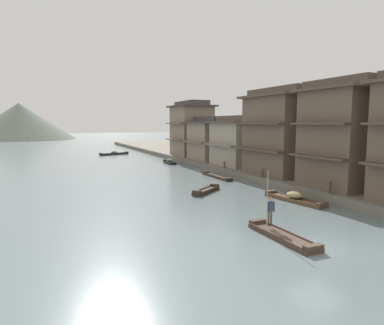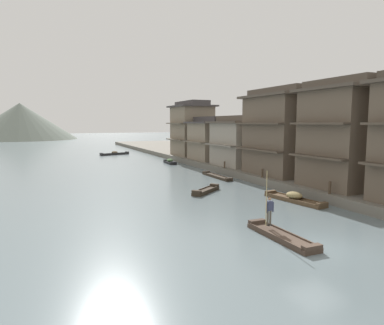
{
  "view_description": "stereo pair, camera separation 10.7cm",
  "coord_description": "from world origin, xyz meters",
  "px_view_note": "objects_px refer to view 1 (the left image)",
  "views": [
    {
      "loc": [
        -12.04,
        -12.14,
        5.97
      ],
      "look_at": [
        2.25,
        20.01,
        1.91
      ],
      "focal_mm": 32.09,
      "sensor_mm": 36.0,
      "label": 1
    },
    {
      "loc": [
        -11.94,
        -12.18,
        5.97
      ],
      "look_at": [
        2.25,
        20.01,
        1.91
      ],
      "focal_mm": 32.09,
      "sensor_mm": 36.0,
      "label": 2
    }
  ],
  "objects_px": {
    "house_waterfront_tall": "(278,132)",
    "house_waterfront_narrow": "(242,141)",
    "boat_moored_third": "(206,191)",
    "house_waterfront_far": "(214,139)",
    "house_waterfront_end": "(191,129)",
    "house_waterfront_second": "(340,135)",
    "boat_midriver_drifting": "(217,176)",
    "mooring_post_dock_near": "(330,188)",
    "mooring_post_dock_far": "(224,165)",
    "boat_moored_nearest": "(114,154)",
    "boatman_person": "(270,207)",
    "mooring_post_dock_mid": "(262,173)",
    "boat_moored_second": "(170,162)",
    "boat_moored_far": "(294,198)",
    "boat_foreground_poled": "(282,236)"
  },
  "relations": [
    {
      "from": "boat_moored_third",
      "to": "boat_midriver_drifting",
      "type": "distance_m",
      "value": 8.37
    },
    {
      "from": "house_waterfront_tall",
      "to": "house_waterfront_end",
      "type": "distance_m",
      "value": 22.91
    },
    {
      "from": "boatman_person",
      "to": "mooring_post_dock_mid",
      "type": "xyz_separation_m",
      "value": [
        8.32,
        12.37,
        -0.28
      ]
    },
    {
      "from": "boat_moored_nearest",
      "to": "mooring_post_dock_far",
      "type": "xyz_separation_m",
      "value": [
        6.88,
        -30.02,
        0.89
      ]
    },
    {
      "from": "house_waterfront_second",
      "to": "house_waterfront_narrow",
      "type": "distance_m",
      "value": 15.98
    },
    {
      "from": "mooring_post_dock_near",
      "to": "mooring_post_dock_far",
      "type": "distance_m",
      "value": 15.96
    },
    {
      "from": "mooring_post_dock_mid",
      "to": "boat_moored_far",
      "type": "bearing_deg",
      "value": -105.79
    },
    {
      "from": "house_waterfront_tall",
      "to": "boatman_person",
      "type": "bearing_deg",
      "value": -129.16
    },
    {
      "from": "boat_foreground_poled",
      "to": "boat_midriver_drifting",
      "type": "bearing_deg",
      "value": 71.59
    },
    {
      "from": "boat_moored_far",
      "to": "house_waterfront_far",
      "type": "relative_size",
      "value": 0.77
    },
    {
      "from": "house_waterfront_tall",
      "to": "mooring_post_dock_far",
      "type": "xyz_separation_m",
      "value": [
        -2.6,
        6.42,
        -3.9
      ]
    },
    {
      "from": "boat_moored_far",
      "to": "house_waterfront_narrow",
      "type": "relative_size",
      "value": 0.73
    },
    {
      "from": "house_waterfront_narrow",
      "to": "mooring_post_dock_mid",
      "type": "bearing_deg",
      "value": -110.45
    },
    {
      "from": "boatman_person",
      "to": "boat_moored_third",
      "type": "height_order",
      "value": "boatman_person"
    },
    {
      "from": "house_waterfront_far",
      "to": "mooring_post_dock_near",
      "type": "relative_size",
      "value": 7.7
    },
    {
      "from": "boat_foreground_poled",
      "to": "boat_midriver_drifting",
      "type": "height_order",
      "value": "boat_foreground_poled"
    },
    {
      "from": "boatman_person",
      "to": "boat_moored_nearest",
      "type": "bearing_deg",
      "value": 88.35
    },
    {
      "from": "house_waterfront_narrow",
      "to": "house_waterfront_far",
      "type": "height_order",
      "value": "same"
    },
    {
      "from": "boat_moored_nearest",
      "to": "mooring_post_dock_near",
      "type": "distance_m",
      "value": 46.5
    },
    {
      "from": "boat_foreground_poled",
      "to": "boat_moored_third",
      "type": "xyz_separation_m",
      "value": [
        1.68,
        12.29,
        0.03
      ]
    },
    {
      "from": "boat_midriver_drifting",
      "to": "mooring_post_dock_mid",
      "type": "distance_m",
      "value": 6.16
    },
    {
      "from": "house_waterfront_tall",
      "to": "boat_moored_nearest",
      "type": "bearing_deg",
      "value": 104.59
    },
    {
      "from": "house_waterfront_second",
      "to": "mooring_post_dock_far",
      "type": "xyz_separation_m",
      "value": [
        -2.57,
        14.31,
        -3.91
      ]
    },
    {
      "from": "boat_moored_far",
      "to": "mooring_post_dock_mid",
      "type": "xyz_separation_m",
      "value": [
        1.96,
        6.94,
        0.89
      ]
    },
    {
      "from": "boatman_person",
      "to": "mooring_post_dock_mid",
      "type": "height_order",
      "value": "boatman_person"
    },
    {
      "from": "boat_moored_third",
      "to": "house_waterfront_far",
      "type": "bearing_deg",
      "value": 60.63
    },
    {
      "from": "boat_moored_second",
      "to": "boatman_person",
      "type": "bearing_deg",
      "value": -100.77
    },
    {
      "from": "house_waterfront_far",
      "to": "house_waterfront_end",
      "type": "bearing_deg",
      "value": 92.93
    },
    {
      "from": "boatman_person",
      "to": "boat_moored_far",
      "type": "xyz_separation_m",
      "value": [
        6.36,
        5.43,
        -1.17
      ]
    },
    {
      "from": "house_waterfront_second",
      "to": "house_waterfront_tall",
      "type": "height_order",
      "value": "same"
    },
    {
      "from": "boat_foreground_poled",
      "to": "boat_moored_third",
      "type": "height_order",
      "value": "boat_moored_third"
    },
    {
      "from": "boat_midriver_drifting",
      "to": "mooring_post_dock_near",
      "type": "xyz_separation_m",
      "value": [
        1.92,
        -14.27,
        1.07
      ]
    },
    {
      "from": "house_waterfront_narrow",
      "to": "mooring_post_dock_far",
      "type": "distance_m",
      "value": 4.55
    },
    {
      "from": "boatman_person",
      "to": "house_waterfront_second",
      "type": "xyz_separation_m",
      "value": [
        10.89,
        5.52,
        3.61
      ]
    },
    {
      "from": "boat_moored_third",
      "to": "house_waterfront_tall",
      "type": "xyz_separation_m",
      "value": [
        9.24,
        2.19,
        4.86
      ]
    },
    {
      "from": "house_waterfront_end",
      "to": "mooring_post_dock_near",
      "type": "bearing_deg",
      "value": -95.41
    },
    {
      "from": "boat_moored_second",
      "to": "mooring_post_dock_mid",
      "type": "relative_size",
      "value": 4.48
    },
    {
      "from": "house_waterfront_end",
      "to": "house_waterfront_second",
      "type": "bearing_deg",
      "value": -90.94
    },
    {
      "from": "house_waterfront_tall",
      "to": "mooring_post_dock_mid",
      "type": "xyz_separation_m",
      "value": [
        -2.6,
        -1.04,
        -3.89
      ]
    },
    {
      "from": "mooring_post_dock_near",
      "to": "mooring_post_dock_far",
      "type": "relative_size",
      "value": 1.16
    },
    {
      "from": "boat_moored_third",
      "to": "house_waterfront_narrow",
      "type": "xyz_separation_m",
      "value": [
        10.01,
        10.21,
        3.56
      ]
    },
    {
      "from": "boat_moored_nearest",
      "to": "boat_moored_third",
      "type": "xyz_separation_m",
      "value": [
        0.25,
        -38.63,
        -0.07
      ]
    },
    {
      "from": "boat_moored_nearest",
      "to": "house_waterfront_tall",
      "type": "height_order",
      "value": "house_waterfront_tall"
    },
    {
      "from": "boat_moored_nearest",
      "to": "house_waterfront_far",
      "type": "bearing_deg",
      "value": -63.52
    },
    {
      "from": "mooring_post_dock_far",
      "to": "boat_moored_second",
      "type": "bearing_deg",
      "value": 99.53
    },
    {
      "from": "boat_moored_nearest",
      "to": "house_waterfront_end",
      "type": "height_order",
      "value": "house_waterfront_end"
    },
    {
      "from": "boat_moored_nearest",
      "to": "boat_midriver_drifting",
      "type": "bearing_deg",
      "value": -81.11
    },
    {
      "from": "house_waterfront_tall",
      "to": "house_waterfront_narrow",
      "type": "bearing_deg",
      "value": 84.45
    },
    {
      "from": "boat_moored_far",
      "to": "mooring_post_dock_near",
      "type": "relative_size",
      "value": 5.94
    },
    {
      "from": "boat_foreground_poled",
      "to": "mooring_post_dock_far",
      "type": "bearing_deg",
      "value": 68.31
    }
  ]
}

